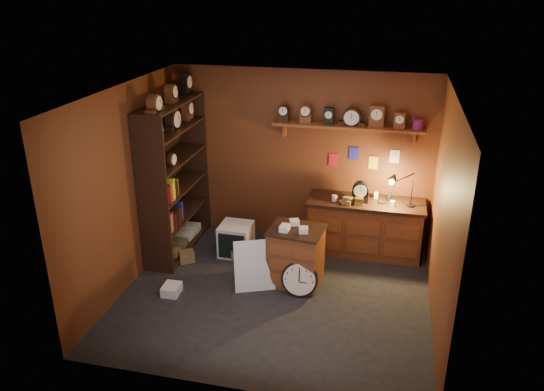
{
  "coord_description": "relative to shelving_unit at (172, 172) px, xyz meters",
  "views": [
    {
      "loc": [
        1.33,
        -5.88,
        3.93
      ],
      "look_at": [
        -0.13,
        0.35,
        1.28
      ],
      "focal_mm": 35.0,
      "sensor_mm": 36.0,
      "label": 1
    }
  ],
  "objects": [
    {
      "name": "floor_box_b",
      "position": [
        0.44,
        -1.28,
        -1.19
      ],
      "size": [
        0.23,
        0.27,
        0.13
      ],
      "primitive_type": "cube",
      "rotation": [
        0.0,
        0.0,
        0.03
      ],
      "color": "white",
      "rests_on": "ground"
    },
    {
      "name": "mini_fridge",
      "position": [
        0.96,
        -0.01,
        -1.01
      ],
      "size": [
        0.47,
        0.49,
        0.49
      ],
      "rotation": [
        0.0,
        0.0,
        -0.01
      ],
      "color": "silver",
      "rests_on": "ground"
    },
    {
      "name": "floor_box_a",
      "position": [
        1.08,
        -0.13,
        -1.17
      ],
      "size": [
        0.31,
        0.27,
        0.17
      ],
      "primitive_type": "cube",
      "rotation": [
        0.0,
        0.0,
        0.14
      ],
      "color": "brown",
      "rests_on": "ground"
    },
    {
      "name": "workbench",
      "position": [
        2.84,
        0.49,
        -0.78
      ],
      "size": [
        1.73,
        0.66,
        1.36
      ],
      "color": "brown",
      "rests_on": "ground"
    },
    {
      "name": "shelving_unit",
      "position": [
        0.0,
        0.0,
        0.0
      ],
      "size": [
        0.47,
        1.6,
        2.58
      ],
      "color": "black",
      "rests_on": "ground"
    },
    {
      "name": "room_shell",
      "position": [
        1.84,
        -0.87,
        0.47
      ],
      "size": [
        4.02,
        3.62,
        2.71
      ],
      "color": "brown",
      "rests_on": "ground"
    },
    {
      "name": "floor",
      "position": [
        1.79,
        -0.98,
        -1.25
      ],
      "size": [
        4.0,
        4.0,
        0.0
      ],
      "primitive_type": "plane",
      "color": "black",
      "rests_on": "ground"
    },
    {
      "name": "floor_box_c",
      "position": [
        0.31,
        -0.4,
        -1.17
      ],
      "size": [
        0.28,
        0.27,
        0.16
      ],
      "primitive_type": "cube",
      "rotation": [
        0.0,
        0.0,
        0.55
      ],
      "color": "brown",
      "rests_on": "ground"
    },
    {
      "name": "low_cabinet",
      "position": [
        1.99,
        -0.6,
        -0.81
      ],
      "size": [
        0.78,
        0.68,
        0.9
      ],
      "rotation": [
        0.0,
        0.0,
        -0.11
      ],
      "color": "brown",
      "rests_on": "ground"
    },
    {
      "name": "white_panel",
      "position": [
        1.49,
        -0.9,
        -1.25
      ],
      "size": [
        0.56,
        0.35,
        0.72
      ],
      "primitive_type": "cube",
      "rotation": [
        -0.17,
        0.0,
        0.39
      ],
      "color": "silver",
      "rests_on": "ground"
    },
    {
      "name": "big_round_clock",
      "position": [
        2.1,
        -0.91,
        -1.01
      ],
      "size": [
        0.49,
        0.16,
        0.49
      ],
      "color": "black",
      "rests_on": "ground"
    }
  ]
}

